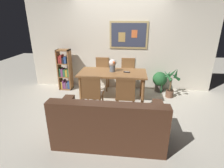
# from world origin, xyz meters

# --- Properties ---
(ground_plane) EXTENTS (12.00, 12.00, 0.00)m
(ground_plane) POSITION_xyz_m (0.00, 0.00, 0.00)
(ground_plane) COLOR beige
(wall_back_with_painting) EXTENTS (5.20, 0.14, 2.60)m
(wall_back_with_painting) POSITION_xyz_m (0.00, 1.29, 1.30)
(wall_back_with_painting) COLOR beige
(wall_back_with_painting) RESTS_ON ground_plane
(dining_table) EXTENTS (1.63, 0.80, 0.74)m
(dining_table) POSITION_xyz_m (-0.09, 0.37, 0.65)
(dining_table) COLOR brown
(dining_table) RESTS_ON ground_plane
(dining_chair_far_left) EXTENTS (0.40, 0.41, 0.91)m
(dining_chair_far_left) POSITION_xyz_m (-0.49, 1.14, 0.54)
(dining_chair_far_left) COLOR brown
(dining_chair_far_left) RESTS_ON ground_plane
(dining_chair_far_right) EXTENTS (0.40, 0.41, 0.91)m
(dining_chair_far_right) POSITION_xyz_m (0.26, 1.14, 0.54)
(dining_chair_far_right) COLOR brown
(dining_chair_far_right) RESTS_ON ground_plane
(dining_chair_near_right) EXTENTS (0.40, 0.41, 0.91)m
(dining_chair_near_right) POSITION_xyz_m (0.26, -0.41, 0.54)
(dining_chair_near_right) COLOR brown
(dining_chair_near_right) RESTS_ON ground_plane
(dining_chair_near_left) EXTENTS (0.40, 0.41, 0.91)m
(dining_chair_near_left) POSITION_xyz_m (-0.43, -0.42, 0.54)
(dining_chair_near_left) COLOR brown
(dining_chair_near_left) RESTS_ON ground_plane
(leather_couch) EXTENTS (1.80, 0.84, 0.84)m
(leather_couch) POSITION_xyz_m (0.03, -1.24, 0.31)
(leather_couch) COLOR #472819
(leather_couch) RESTS_ON ground_plane
(bookshelf) EXTENTS (0.36, 0.28, 1.16)m
(bookshelf) POSITION_xyz_m (-1.54, 0.97, 0.53)
(bookshelf) COLOR brown
(bookshelf) RESTS_ON ground_plane
(potted_ivy) EXTENTS (0.40, 0.40, 0.63)m
(potted_ivy) POSITION_xyz_m (1.17, 1.08, 0.32)
(potted_ivy) COLOR #4C4742
(potted_ivy) RESTS_ON ground_plane
(potted_palm) EXTENTS (0.45, 0.43, 0.83)m
(potted_palm) POSITION_xyz_m (1.40, 0.70, 0.38)
(potted_palm) COLOR brown
(potted_palm) RESTS_ON ground_plane
(flower_vase) EXTENTS (0.19, 0.19, 0.31)m
(flower_vase) POSITION_xyz_m (-0.10, 0.42, 0.92)
(flower_vase) COLOR slate
(flower_vase) RESTS_ON dining_table
(tv_remote) EXTENTS (0.16, 0.07, 0.02)m
(tv_remote) POSITION_xyz_m (0.25, 0.38, 0.75)
(tv_remote) COLOR black
(tv_remote) RESTS_ON dining_table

